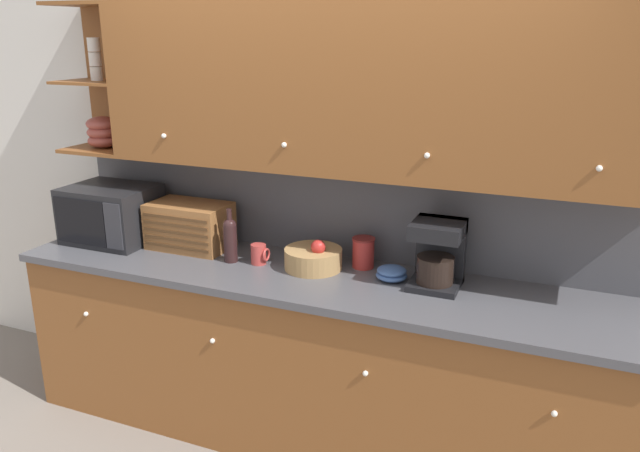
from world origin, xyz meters
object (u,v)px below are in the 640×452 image
at_px(coffee_maker, 438,253).
at_px(wine_bottle, 230,238).
at_px(bowl_stack_on_counter, 392,273).
at_px(microwave, 111,214).
at_px(fruit_basket, 313,258).
at_px(mug, 259,254).
at_px(bread_box, 190,226).
at_px(storage_canister, 363,252).

bearing_deg(coffee_maker, wine_bottle, -174.67).
distance_m(wine_bottle, bowl_stack_on_counter, 0.87).
distance_m(bowl_stack_on_counter, coffee_maker, 0.25).
relative_size(microwave, wine_bottle, 1.70).
bearing_deg(coffee_maker, microwave, -178.16).
height_order(wine_bottle, fruit_basket, wine_bottle).
height_order(wine_bottle, coffee_maker, coffee_maker).
bearing_deg(mug, bread_box, 170.39).
bearing_deg(bowl_stack_on_counter, coffee_maker, 5.01).
bearing_deg(storage_canister, coffee_maker, -12.65).
height_order(microwave, bread_box, microwave).
bearing_deg(bowl_stack_on_counter, wine_bottle, -174.59).
distance_m(wine_bottle, coffee_maker, 1.09).
xyz_separation_m(wine_bottle, bowl_stack_on_counter, (0.86, 0.08, -0.10)).
distance_m(mug, coffee_maker, 0.93).
xyz_separation_m(microwave, wine_bottle, (0.81, -0.04, -0.03)).
bearing_deg(storage_canister, microwave, -174.21).
bearing_deg(fruit_basket, bread_box, 177.37).
xyz_separation_m(mug, bowl_stack_on_counter, (0.71, 0.06, -0.02)).
relative_size(mug, coffee_maker, 0.33).
bearing_deg(wine_bottle, bowl_stack_on_counter, 5.41).
height_order(wine_bottle, storage_canister, wine_bottle).
bearing_deg(coffee_maker, fruit_basket, -177.44).
xyz_separation_m(fruit_basket, storage_canister, (0.23, 0.12, 0.02)).
relative_size(bowl_stack_on_counter, coffee_maker, 0.48).
relative_size(mug, fruit_basket, 0.36).
relative_size(wine_bottle, coffee_maker, 0.89).
height_order(bread_box, fruit_basket, bread_box).
bearing_deg(wine_bottle, coffee_maker, 5.33).
xyz_separation_m(bread_box, coffee_maker, (1.41, -0.01, 0.03)).
relative_size(fruit_basket, coffee_maker, 0.92).
height_order(bread_box, wine_bottle, wine_bottle).
distance_m(mug, storage_canister, 0.55).
distance_m(microwave, coffee_maker, 1.90).
relative_size(microwave, bread_box, 1.10).
xyz_separation_m(microwave, fruit_basket, (1.26, 0.03, -0.11)).
bearing_deg(mug, wine_bottle, -170.30).
relative_size(mug, bowl_stack_on_counter, 0.68).
height_order(microwave, storage_canister, microwave).
bearing_deg(bread_box, microwave, -172.10).
distance_m(bread_box, fruit_basket, 0.78).
bearing_deg(mug, coffee_maker, 4.59).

